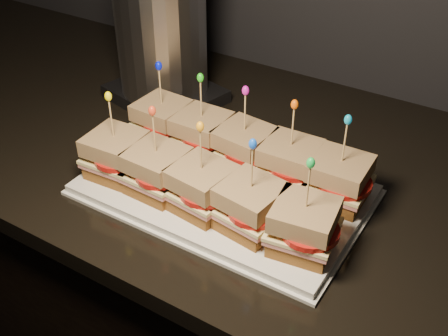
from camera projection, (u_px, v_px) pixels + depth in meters
The scene contains 77 objects.
cabinet at pixel (249, 326), 1.35m from camera, with size 2.49×0.71×0.91m, color black.
granite_slab at pixel (256, 165), 1.07m from camera, with size 2.53×0.75×0.04m, color black.
platter at pixel (224, 190), 0.96m from camera, with size 0.46×0.29×0.02m, color white.
platter_rim at pixel (224, 193), 0.97m from camera, with size 0.48×0.30×0.01m, color white.
sandwich_0_bread_bot at pixel (164, 133), 1.07m from camera, with size 0.09×0.09×0.02m, color #633810.
sandwich_0_ham at pixel (163, 126), 1.06m from camera, with size 0.10×0.09×0.01m, color #C66B63.
sandwich_0_cheese at pixel (163, 123), 1.06m from camera, with size 0.10×0.09×0.01m, color #F3E492.
sandwich_0_tomato at pixel (166, 122), 1.05m from camera, with size 0.09×0.09×0.01m, color red.
sandwich_0_bread_top at pixel (162, 110), 1.04m from camera, with size 0.09×0.09×0.03m, color #622F11.
sandwich_0_pick at pixel (160, 89), 1.02m from camera, with size 0.00×0.00×0.09m, color tan.
sandwich_0_frill at pixel (159, 66), 0.99m from camera, with size 0.01×0.01×0.02m, color #0713E3.
sandwich_1_bread_bot at pixel (202, 146), 1.03m from camera, with size 0.09×0.09×0.02m, color #633810.
sandwich_1_ham at pixel (202, 139), 1.03m from camera, with size 0.10×0.09×0.01m, color #C66B63.
sandwich_1_cheese at pixel (202, 136), 1.02m from camera, with size 0.10×0.09×0.01m, color #F3E492.
sandwich_1_tomato at pixel (206, 136), 1.01m from camera, with size 0.09×0.09×0.01m, color red.
sandwich_1_bread_top at pixel (202, 123), 1.01m from camera, with size 0.09×0.09×0.03m, color #622F11.
sandwich_1_pick at pixel (201, 101), 0.98m from camera, with size 0.00×0.00×0.09m, color tan.
sandwich_1_frill at pixel (200, 78), 0.95m from camera, with size 0.01×0.01×0.02m, color #22BE17.
sandwich_2_bread_bot at pixel (244, 161), 1.00m from camera, with size 0.09×0.09×0.02m, color #633810.
sandwich_2_ham at pixel (244, 153), 0.99m from camera, with size 0.10×0.09×0.01m, color #C66B63.
sandwich_2_cheese at pixel (244, 150), 0.98m from camera, with size 0.10×0.09×0.01m, color #F3E492.
sandwich_2_tomato at pixel (248, 150), 0.97m from camera, with size 0.09×0.09×0.01m, color red.
sandwich_2_bread_top at pixel (244, 137), 0.97m from camera, with size 0.09×0.09×0.03m, color #622F11.
sandwich_2_pick at pixel (245, 114), 0.94m from camera, with size 0.00×0.00×0.09m, color tan.
sandwich_2_frill at pixel (245, 90), 0.92m from camera, with size 0.01×0.01×0.02m, color #D717B0.
sandwich_3_bread_bot at pixel (289, 176), 0.96m from camera, with size 0.09×0.09×0.02m, color #633810.
sandwich_3_ham at pixel (289, 169), 0.95m from camera, with size 0.10×0.09×0.01m, color #C66B63.
sandwich_3_cheese at pixel (289, 165), 0.95m from camera, with size 0.10×0.09×0.01m, color #F3E492.
sandwich_3_tomato at pixel (295, 166), 0.93m from camera, with size 0.09×0.09×0.01m, color red.
sandwich_3_bread_top at pixel (291, 152), 0.93m from camera, with size 0.09×0.09×0.03m, color #622F11.
sandwich_3_pick at pixel (292, 129), 0.90m from camera, with size 0.00×0.00×0.09m, color tan.
sandwich_3_frill at pixel (295, 104), 0.88m from camera, with size 0.01×0.01×0.02m, color #F45A07.
sandwich_4_bread_bot at pixel (337, 193), 0.92m from camera, with size 0.09×0.09×0.02m, color #633810.
sandwich_4_ham at pixel (338, 185), 0.91m from camera, with size 0.10×0.09×0.01m, color #C66B63.
sandwich_4_cheese at pixel (339, 182), 0.91m from camera, with size 0.10×0.09×0.01m, color #F3E492.
sandwich_4_tomato at pixel (345, 183), 0.89m from camera, with size 0.09×0.09×0.01m, color red.
sandwich_4_bread_top at pixel (341, 168), 0.89m from camera, with size 0.09×0.09×0.03m, color #622F11.
sandwich_4_pick at pixel (344, 145), 0.87m from camera, with size 0.00×0.00×0.09m, color tan.
sandwich_4_frill at pixel (348, 120), 0.84m from camera, with size 0.01×0.01×0.02m, color #0E93BA.
sandwich_5_bread_bot at pixel (118, 167), 0.98m from camera, with size 0.09×0.09×0.02m, color #633810.
sandwich_5_ham at pixel (117, 160), 0.97m from camera, with size 0.10×0.09×0.01m, color #C66B63.
sandwich_5_cheese at pixel (116, 157), 0.97m from camera, with size 0.10×0.09×0.01m, color #F3E492.
sandwich_5_tomato at pixel (119, 157), 0.95m from camera, with size 0.09×0.09×0.01m, color red.
sandwich_5_bread_top at pixel (115, 143), 0.95m from camera, with size 0.09×0.09×0.03m, color #622F11.
sandwich_5_pick at pixel (111, 121), 0.93m from camera, with size 0.00×0.00×0.09m, color tan.
sandwich_5_frill at pixel (108, 96), 0.90m from camera, with size 0.01×0.01×0.02m, color yellow.
sandwich_6_bread_bot at pixel (158, 184), 0.94m from camera, with size 0.09×0.09×0.02m, color #633810.
sandwich_6_ham at pixel (158, 176), 0.93m from camera, with size 0.10×0.09×0.01m, color #C66B63.
sandwich_6_cheese at pixel (157, 172), 0.93m from camera, with size 0.10×0.09×0.01m, color #F3E492.
sandwich_6_tomato at pixel (161, 173), 0.92m from camera, with size 0.09×0.09×0.01m, color red.
sandwich_6_bread_top at pixel (156, 159), 0.91m from camera, with size 0.09×0.09×0.03m, color #622F11.
sandwich_6_pick at pixel (154, 136), 0.89m from camera, with size 0.00×0.00×0.09m, color tan.
sandwich_6_frill at pixel (152, 111), 0.86m from camera, with size 0.01×0.01×0.02m, color red.
sandwich_7_bread_bot at pixel (202, 201), 0.90m from camera, with size 0.09×0.09×0.02m, color #633810.
sandwich_7_ham at pixel (202, 193), 0.90m from camera, with size 0.10×0.09×0.01m, color #C66B63.
sandwich_7_cheese at pixel (202, 190), 0.89m from camera, with size 0.10×0.09×0.01m, color #F3E492.
sandwich_7_tomato at pixel (206, 190), 0.88m from camera, with size 0.09×0.09×0.01m, color red.
sandwich_7_bread_top at pixel (202, 176), 0.88m from camera, with size 0.09×0.09×0.03m, color #622F11.
sandwich_7_pick at pixel (201, 152), 0.85m from camera, with size 0.00×0.00×0.09m, color tan.
sandwich_7_frill at pixel (200, 127), 0.82m from camera, with size 0.01×0.01×0.02m, color orange.
sandwich_8_bread_bot at pixel (250, 220), 0.87m from camera, with size 0.09×0.09×0.02m, color #633810.
sandwich_8_ham at pixel (250, 212), 0.86m from camera, with size 0.10×0.09×0.01m, color #C66B63.
sandwich_8_cheese at pixel (250, 208), 0.85m from camera, with size 0.10×0.09×0.01m, color #F3E492.
sandwich_8_tomato at pixel (256, 209), 0.84m from camera, with size 0.09×0.09×0.01m, color red.
sandwich_8_bread_top at pixel (251, 194), 0.84m from camera, with size 0.09×0.09×0.03m, color #622F11.
sandwich_8_pick at pixel (252, 170), 0.81m from camera, with size 0.00×0.00×0.09m, color tan.
sandwich_8_frill at pixel (253, 144), 0.79m from camera, with size 0.01×0.01×0.02m, color blue.
sandwich_9_bread_bot at pixel (302, 241), 0.83m from camera, with size 0.09×0.09×0.02m, color #633810.
sandwich_9_ham at pixel (303, 233), 0.82m from camera, with size 0.10×0.09×0.01m, color #C66B63.
sandwich_9_cheese at pixel (304, 229), 0.82m from camera, with size 0.10×0.09×0.01m, color #F3E492.
sandwich_9_tomato at pixel (310, 230), 0.80m from camera, with size 0.09×0.09×0.01m, color red.
sandwich_9_bread_top at pixel (305, 215), 0.80m from camera, with size 0.09×0.09×0.03m, color #622F11.
sandwich_9_pick at pixel (308, 190), 0.77m from camera, with size 0.00×0.00×0.09m, color tan.
sandwich_9_frill at pixel (311, 163), 0.75m from camera, with size 0.01×0.01×0.02m, color green.
appliance_base at pixel (166, 94), 1.24m from camera, with size 0.22×0.19×0.03m, color #262628.
appliance_body at pixel (162, 36), 1.16m from camera, with size 0.19×0.19×0.24m, color silver.
appliance at pixel (162, 38), 1.16m from camera, with size 0.22×0.19×0.29m, color silver, non-canonical shape.
Camera 1 is at (0.07, 0.86, 1.55)m, focal length 45.00 mm.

